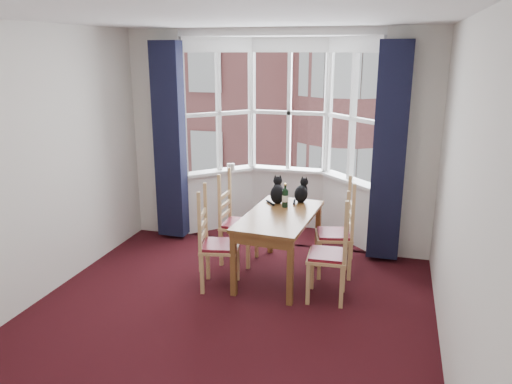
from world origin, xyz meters
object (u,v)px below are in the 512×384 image
at_px(chair_right_far, 342,235).
at_px(cat_left, 278,192).
at_px(chair_left_far, 232,224).
at_px(candle_short, 233,167).
at_px(chair_left_near, 212,247).
at_px(chair_right_near, 336,257).
at_px(candle_tall, 229,167).
at_px(cat_right, 301,192).
at_px(dining_table, 280,222).
at_px(wine_bottle, 285,197).

bearing_deg(chair_right_far, cat_left, 168.92).
distance_m(chair_left_far, candle_short, 1.25).
height_order(chair_left_near, chair_right_near, same).
relative_size(candle_tall, candle_short, 1.03).
relative_size(chair_left_near, cat_right, 2.95).
bearing_deg(candle_short, chair_right_far, -33.48).
distance_m(dining_table, cat_left, 0.49).
xyz_separation_m(wine_bottle, candle_short, (-1.01, 1.10, 0.05)).
xyz_separation_m(wine_bottle, candle_tall, (-1.06, 1.07, 0.05)).
relative_size(chair_left_near, chair_right_far, 1.00).
height_order(dining_table, chair_right_far, chair_right_far).
distance_m(cat_right, candle_tall, 1.46).
bearing_deg(dining_table, chair_left_near, -144.11).
bearing_deg(wine_bottle, chair_right_far, -1.39).
xyz_separation_m(chair_left_far, cat_right, (0.80, 0.26, 0.40)).
relative_size(chair_left_far, candle_tall, 8.50).
height_order(chair_left_far, chair_right_near, same).
height_order(chair_right_near, cat_left, cat_left).
height_order(chair_left_far, cat_left, cat_left).
relative_size(chair_left_far, chair_right_far, 1.00).
relative_size(dining_table, chair_right_far, 1.51).
bearing_deg(wine_bottle, chair_left_far, -179.28).
relative_size(cat_left, candle_tall, 3.14).
xyz_separation_m(chair_left_near, chair_right_near, (1.34, 0.08, 0.00)).
bearing_deg(chair_right_far, cat_right, 153.03).
xyz_separation_m(chair_left_far, candle_short, (-0.36, 1.11, 0.45)).
distance_m(dining_table, cat_right, 0.59).
distance_m(chair_right_far, wine_bottle, 0.79).
bearing_deg(cat_right, candle_tall, 145.77).
height_order(dining_table, chair_right_near, chair_right_near).
bearing_deg(cat_left, candle_short, 132.77).
bearing_deg(dining_table, cat_right, 74.93).
distance_m(chair_right_far, cat_left, 0.91).
relative_size(chair_right_far, candle_tall, 8.50).
xyz_separation_m(chair_right_near, wine_bottle, (-0.70, 0.66, 0.40)).
bearing_deg(chair_right_far, dining_table, -158.92).
distance_m(chair_left_far, chair_right_far, 1.34).
xyz_separation_m(chair_right_far, wine_bottle, (-0.68, 0.02, 0.40)).
bearing_deg(chair_left_near, dining_table, 35.89).
distance_m(chair_left_near, cat_left, 1.11).
xyz_separation_m(dining_table, wine_bottle, (-0.00, 0.28, 0.22)).
bearing_deg(chair_right_near, candle_short, 134.04).
relative_size(chair_left_near, cat_left, 2.71).
bearing_deg(candle_short, cat_left, -47.23).
xyz_separation_m(cat_left, candle_short, (-0.89, 0.96, 0.04)).
relative_size(chair_right_near, cat_left, 2.71).
height_order(chair_left_far, cat_right, cat_right).
bearing_deg(chair_left_near, chair_right_near, 3.47).
bearing_deg(cat_right, candle_short, 143.81).
xyz_separation_m(chair_left_near, cat_left, (0.52, 0.89, 0.41)).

